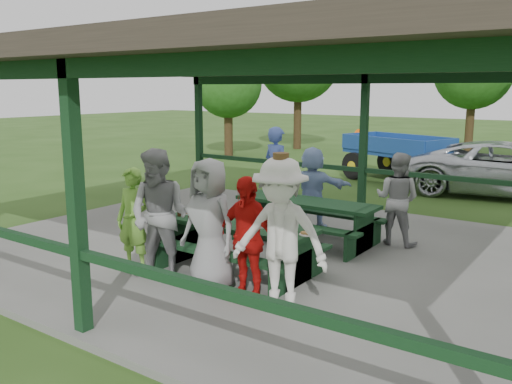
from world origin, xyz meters
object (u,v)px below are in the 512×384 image
Objects in this scene: contestant_grey_left at (160,215)px; spectator_grey at (397,199)px; contestant_red at (246,238)px; contestant_white_fedora at (280,236)px; picnic_table_near at (238,241)px; contestant_grey_mid at (209,225)px; spectator_lblue at (312,188)px; picnic_table_far at (306,215)px; spectator_blue at (277,171)px; farm_trailer at (397,157)px; pickup_truck at (509,169)px; contestant_green at (133,220)px.

spectator_grey is at bearing 46.01° from contestant_grey_left.
contestant_white_fedora is at bearing -4.72° from contestant_red.
contestant_grey_mid is at bearing -81.64° from picnic_table_near.
spectator_lblue is (-1.08, 3.67, -0.01)m from contestant_red.
picnic_table_far is 1.59× the size of contestant_red.
spectator_lblue is at bearing 70.49° from contestant_grey_left.
spectator_blue is 6.27m from farm_trailer.
spectator_grey is (0.10, 3.64, -0.14)m from contestant_white_fedora.
contestant_grey_left is 10.38m from pickup_truck.
contestant_grey_mid is at bearing -6.12° from contestant_grey_left.
spectator_lblue is (0.34, 3.79, -0.14)m from contestant_grey_left.
contestant_grey_left is at bearing -11.24° from contestant_green.
spectator_blue reaches higher than farm_trailer.
pickup_truck is at bearing -107.40° from spectator_blue.
spectator_blue is at bearing 122.52° from contestant_red.
picnic_table_near is 1.64m from contestant_white_fedora.
picnic_table_far is 7.83m from farm_trailer.
contestant_grey_left is (-0.69, -0.90, 0.47)m from picnic_table_near.
spectator_grey is (2.95, -0.71, -0.14)m from spectator_blue.
picnic_table_near is 2.93m from spectator_lblue.
contestant_grey_left is 1.16× the size of contestant_red.
farm_trailer is at bearing -77.71° from spectator_blue.
spectator_lblue is at bearing -3.03° from spectator_grey.
farm_trailer is (-1.22, 7.73, 0.17)m from picnic_table_far.
picnic_table_far is 3.03m from contestant_grey_left.
contestant_grey_left is at bearing -168.53° from contestant_grey_mid.
contestant_grey_left is at bearing -68.71° from farm_trailer.
contestant_grey_mid is 0.95× the size of spectator_blue.
farm_trailer reaches higher than picnic_table_far.
contestant_white_fedora reaches higher than farm_trailer.
contestant_green is 0.96× the size of contestant_red.
contestant_red is at bearing 163.97° from pickup_truck.
spectator_lblue is (-1.65, 3.76, -0.15)m from contestant_white_fedora.
contestant_green is 0.80× the size of contestant_white_fedora.
contestant_grey_mid is 3.78m from spectator_grey.
farm_trailer is (-0.85, 6.85, -0.16)m from spectator_lblue.
spectator_blue is 1.18× the size of spectator_grey.
picnic_table_far is 1.43× the size of contestant_grey_mid.
spectator_lblue is (0.93, 3.75, 0.02)m from contestant_green.
pickup_truck is (2.06, 7.09, 0.14)m from picnic_table_far.
spectator_lblue is at bearing 68.57° from contestant_green.
picnic_table_far is at bearing 95.19° from contestant_grey_mid.
contestant_white_fedora reaches higher than spectator_grey.
picnic_table_near is 1.50× the size of spectator_grey.
spectator_grey is at bearing 165.61° from pickup_truck.
spectator_blue reaches higher than picnic_table_near.
spectator_grey is (1.40, 2.77, 0.34)m from picnic_table_near.
contestant_grey_left is 3.81m from spectator_lblue.
contestant_green is at bearing 171.22° from contestant_white_fedora.
spectator_blue is (-1.56, 3.48, 0.48)m from picnic_table_near.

